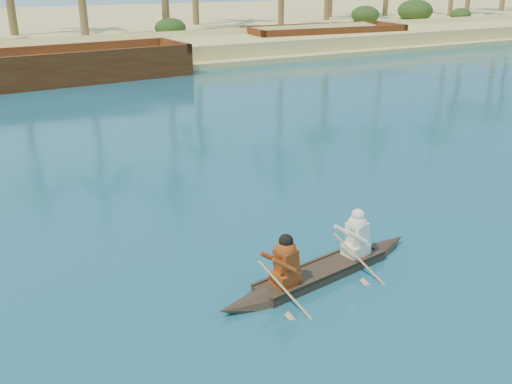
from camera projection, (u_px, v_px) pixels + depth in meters
name	position (u px, v px, depth m)	size (l,w,h in m)	color
ground	(461.00, 185.00, 16.02)	(160.00, 160.00, 0.00)	navy
sandy_embankment	(82.00, 29.00, 54.25)	(150.00, 51.00, 1.50)	#DAC77B
shrub_cluster	(129.00, 37.00, 41.40)	(100.00, 6.00, 2.40)	black
canoe	(322.00, 264.00, 11.15)	(4.95, 1.44, 1.35)	#34291C
barge_mid	(75.00, 67.00, 31.39)	(12.69, 5.09, 2.07)	#5E2E14
barge_right	(325.00, 39.00, 44.20)	(12.78, 5.23, 2.08)	#5E2E14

